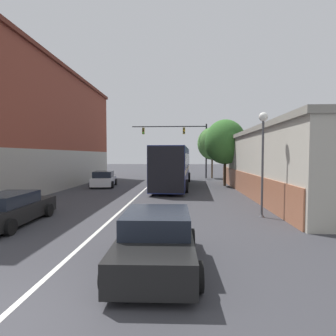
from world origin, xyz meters
TOP-DOWN VIEW (x-y plane):
  - lane_center_line at (0.00, 16.19)m, footprint 0.14×44.38m
  - building_left_brick at (-10.99, 17.53)m, footprint 9.41×22.96m
  - building_right_storefront at (11.03, 15.11)m, footprint 7.43×19.20m
  - bus at (2.28, 19.62)m, footprint 3.27×12.76m
  - hatchback_foreground at (2.44, 2.66)m, footprint 2.15×3.89m
  - parked_car_left_near at (-3.79, 6.19)m, footprint 2.02×4.61m
  - parked_car_left_mid at (-3.90, 19.02)m, footprint 2.37×4.05m
  - traffic_signal_gantry at (3.23, 28.37)m, footprint 9.17×0.36m
  - street_lamp at (6.65, 8.07)m, footprint 0.40×0.40m
  - street_tree_near at (6.94, 20.28)m, footprint 3.68×3.31m
  - street_tree_far at (6.70, 28.47)m, footprint 3.60×3.24m

SIDE VIEW (x-z plane):
  - lane_center_line at x=0.00m, z-range 0.00..0.01m
  - parked_car_left_near at x=-3.79m, z-range -0.03..1.26m
  - hatchback_foreground at x=2.44m, z-range -0.03..1.32m
  - parked_car_left_mid at x=-3.90m, z-range -0.04..1.35m
  - bus at x=2.28m, z-range 0.21..3.67m
  - building_right_storefront at x=11.03m, z-range 0.12..4.65m
  - street_lamp at x=6.65m, z-range 0.81..5.49m
  - street_tree_near at x=6.94m, z-range 0.98..7.02m
  - street_tree_far at x=6.70m, z-range 1.12..7.33m
  - traffic_signal_gantry at x=3.23m, z-range 1.53..8.15m
  - building_left_brick at x=-10.99m, z-range 0.12..10.22m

